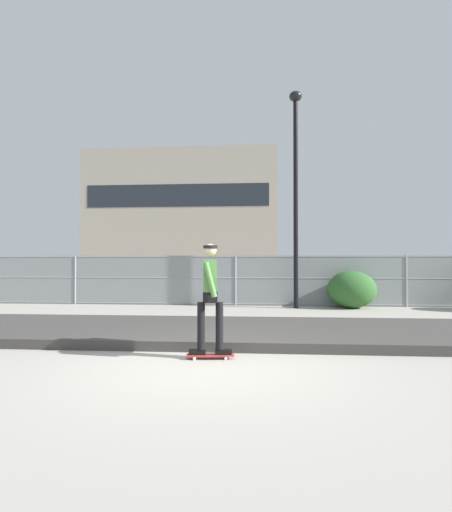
{
  "coord_description": "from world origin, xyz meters",
  "views": [
    {
      "loc": [
        0.84,
        -6.39,
        1.64
      ],
      "look_at": [
        -0.09,
        5.49,
        1.79
      ],
      "focal_mm": 28.72,
      "sensor_mm": 36.0,
      "label": 1
    }
  ],
  "objects_px": {
    "shrub_left": "(352,290)",
    "skater": "(210,291)",
    "parked_car_near": "(117,278)",
    "street_lamp": "(296,175)",
    "parked_car_far": "(360,279)",
    "parked_car_mid": "(232,279)",
    "skateboard": "(210,355)"
  },
  "relations": [
    {
      "from": "skater",
      "to": "street_lamp",
      "type": "relative_size",
      "value": 0.24
    },
    {
      "from": "street_lamp",
      "to": "parked_car_near",
      "type": "height_order",
      "value": "street_lamp"
    },
    {
      "from": "skateboard",
      "to": "parked_car_mid",
      "type": "relative_size",
      "value": 0.18
    },
    {
      "from": "skater",
      "to": "shrub_left",
      "type": "distance_m",
      "value": 8.73
    },
    {
      "from": "parked_car_near",
      "to": "parked_car_mid",
      "type": "xyz_separation_m",
      "value": [
        5.38,
        -0.08,
        0.0
      ]
    },
    {
      "from": "parked_car_mid",
      "to": "skater",
      "type": "bearing_deg",
      "value": -88.18
    },
    {
      "from": "skateboard",
      "to": "shrub_left",
      "type": "distance_m",
      "value": 8.73
    },
    {
      "from": "skateboard",
      "to": "skater",
      "type": "xyz_separation_m",
      "value": [
        0.0,
        0.0,
        1.08
      ]
    },
    {
      "from": "street_lamp",
      "to": "shrub_left",
      "type": "distance_m",
      "value": 4.45
    },
    {
      "from": "parked_car_mid",
      "to": "shrub_left",
      "type": "xyz_separation_m",
      "value": [
        4.42,
        -4.0,
        -0.19
      ]
    },
    {
      "from": "parked_car_mid",
      "to": "parked_car_far",
      "type": "distance_m",
      "value": 5.74
    },
    {
      "from": "parked_car_near",
      "to": "shrub_left",
      "type": "relative_size",
      "value": 2.62
    },
    {
      "from": "skateboard",
      "to": "parked_car_mid",
      "type": "height_order",
      "value": "parked_car_mid"
    },
    {
      "from": "shrub_left",
      "to": "skateboard",
      "type": "bearing_deg",
      "value": -117.69
    },
    {
      "from": "parked_car_near",
      "to": "shrub_left",
      "type": "distance_m",
      "value": 10.62
    },
    {
      "from": "skater",
      "to": "shrub_left",
      "type": "height_order",
      "value": "skater"
    },
    {
      "from": "street_lamp",
      "to": "parked_car_far",
      "type": "relative_size",
      "value": 1.69
    },
    {
      "from": "parked_car_mid",
      "to": "shrub_left",
      "type": "bearing_deg",
      "value": -42.15
    },
    {
      "from": "street_lamp",
      "to": "parked_car_near",
      "type": "distance_m",
      "value": 9.72
    },
    {
      "from": "street_lamp",
      "to": "parked_car_mid",
      "type": "height_order",
      "value": "street_lamp"
    },
    {
      "from": "skater",
      "to": "parked_car_near",
      "type": "height_order",
      "value": "skater"
    },
    {
      "from": "shrub_left",
      "to": "skater",
      "type": "bearing_deg",
      "value": -117.69
    },
    {
      "from": "skater",
      "to": "street_lamp",
      "type": "xyz_separation_m",
      "value": [
        2.11,
        7.55,
        3.52
      ]
    },
    {
      "from": "skateboard",
      "to": "street_lamp",
      "type": "distance_m",
      "value": 9.09
    },
    {
      "from": "street_lamp",
      "to": "parked_car_near",
      "type": "xyz_separation_m",
      "value": [
        -7.86,
        4.24,
        -3.82
      ]
    },
    {
      "from": "parked_car_near",
      "to": "parked_car_mid",
      "type": "height_order",
      "value": "same"
    },
    {
      "from": "street_lamp",
      "to": "shrub_left",
      "type": "height_order",
      "value": "street_lamp"
    },
    {
      "from": "skateboard",
      "to": "street_lamp",
      "type": "relative_size",
      "value": 0.11
    },
    {
      "from": "skateboard",
      "to": "street_lamp",
      "type": "xyz_separation_m",
      "value": [
        2.11,
        7.55,
        4.6
      ]
    },
    {
      "from": "street_lamp",
      "to": "parked_car_far",
      "type": "distance_m",
      "value": 6.73
    },
    {
      "from": "street_lamp",
      "to": "shrub_left",
      "type": "xyz_separation_m",
      "value": [
        1.94,
        0.16,
        -4.0
      ]
    },
    {
      "from": "street_lamp",
      "to": "parked_car_mid",
      "type": "relative_size",
      "value": 1.7
    }
  ]
}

